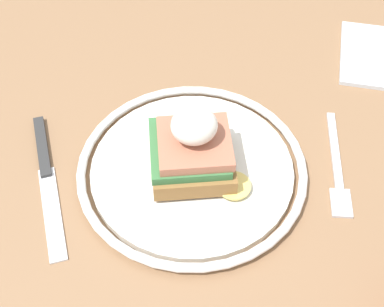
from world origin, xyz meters
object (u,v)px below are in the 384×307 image
(knife, at_px, (46,171))
(napkin, at_px, (384,57))
(sandwich, at_px, (193,148))
(fork, at_px, (337,168))
(plate, at_px, (192,169))

(knife, xyz_separation_m, napkin, (-0.44, -0.16, 0.00))
(sandwich, relative_size, napkin, 0.82)
(fork, bearing_deg, napkin, -122.11)
(plate, distance_m, knife, 0.16)
(plate, xyz_separation_m, sandwich, (-0.00, -0.00, 0.04))
(plate, height_order, napkin, plate)
(sandwich, height_order, knife, sandwich)
(fork, bearing_deg, sandwich, -3.21)
(sandwich, xyz_separation_m, napkin, (-0.28, -0.17, -0.04))
(knife, bearing_deg, plate, 174.62)
(fork, xyz_separation_m, knife, (0.33, -0.02, 0.00))
(plate, relative_size, sandwich, 2.44)
(fork, relative_size, knife, 0.75)
(sandwich, distance_m, napkin, 0.33)
(sandwich, bearing_deg, plate, 31.15)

